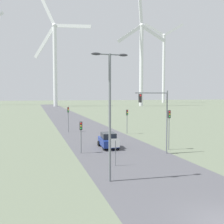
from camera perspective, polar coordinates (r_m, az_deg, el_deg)
name	(u,v)px	position (r m, az deg, el deg)	size (l,w,h in m)	color
road_surface	(76,123)	(59.14, -7.76, -2.43)	(10.00, 240.00, 0.01)	#47474C
streetlamp	(110,101)	(18.80, -0.49, 2.30)	(2.71, 0.32, 9.29)	slate
stop_sign_near	(115,147)	(23.40, 0.75, -7.58)	(0.81, 0.07, 2.47)	slate
traffic_light_post_near_left	(81,130)	(28.47, -6.78, -3.93)	(0.28, 0.34, 3.44)	slate
traffic_light_post_near_right	(169,121)	(30.72, 12.32, -1.94)	(0.28, 0.34, 4.57)	slate
traffic_light_post_mid_left	(68,114)	(45.01, -9.51, -0.40)	(0.28, 0.33, 4.26)	slate
traffic_light_post_mid_right	(127,116)	(42.31, 3.30, -0.91)	(0.28, 0.34, 3.95)	slate
traffic_light_mast_overhead	(157,110)	(28.06, 9.78, 0.40)	(3.75, 0.34, 6.79)	slate
car_approaching	(108,140)	(31.44, -0.84, -6.16)	(2.11, 4.22, 1.83)	navy
wind_turbine_center	(55,56)	(150.61, -12.32, 11.79)	(29.69, 15.73, 63.32)	silver
wind_turbine_right	(141,57)	(153.20, 6.41, 11.77)	(30.99, 3.45, 62.99)	silver
wind_turbine_far_right	(164,63)	(218.18, 11.20, 10.48)	(31.20, 6.96, 63.80)	silver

